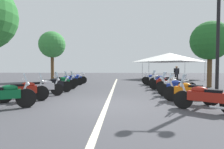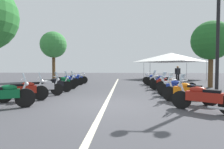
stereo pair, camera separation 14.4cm
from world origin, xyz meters
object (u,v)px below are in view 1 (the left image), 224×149
object	(u,v)px
motorcycle_right_row_2	(179,88)
event_tent	(169,57)
motorcycle_left_row_3	(54,84)
motorcycle_left_row_7	(75,79)
motorcycle_left_row_4	(61,82)
motorcycle_right_row_4	(165,83)
motorcycle_left_row_0	(4,95)
motorcycle_left_row_5	(64,81)
traffic_cone_0	(51,83)
motorcycle_left_row_1	(24,90)
motorcycle_right_row_6	(157,80)
bystander_0	(176,73)
roadside_tree_0	(52,45)
motorcycle_right_row_7	(153,79)
street_lamp_twin_globe	(218,15)
motorcycle_left_row_2	(44,87)
motorcycle_left_row_6	(71,80)
motorcycle_right_row_5	(163,81)
motorcycle_right_row_0	(204,97)
motorcycle_right_row_3	(175,85)
motorcycle_right_row_1	(189,91)
roadside_tree_1	(210,41)

from	to	relation	value
motorcycle_right_row_2	event_tent	size ratio (longest dim) A/B	0.29
motorcycle_left_row_3	motorcycle_left_row_7	distance (m)	5.24
motorcycle_left_row_4	motorcycle_right_row_4	distance (m)	6.58
motorcycle_left_row_0	motorcycle_left_row_5	bearing A→B (deg)	61.62
motorcycle_left_row_0	motorcycle_left_row_7	xyz separation A→B (m)	(9.20, 0.02, -0.02)
traffic_cone_0	motorcycle_left_row_1	bearing A→B (deg)	-168.97
motorcycle_right_row_6	bystander_0	xyz separation A→B (m)	(2.41, -2.24, 0.45)
traffic_cone_0	roadside_tree_0	world-z (taller)	roadside_tree_0
motorcycle_right_row_6	traffic_cone_0	xyz separation A→B (m)	(-1.49, 7.75, -0.17)
motorcycle_right_row_7	roadside_tree_0	world-z (taller)	roadside_tree_0
motorcycle_right_row_7	event_tent	distance (m)	7.89
motorcycle_left_row_4	motorcycle_left_row_5	bearing A→B (deg)	74.99
street_lamp_twin_globe	roadside_tree_0	bearing A→B (deg)	48.49
motorcycle_left_row_0	motorcycle_left_row_2	distance (m)	2.64
bystander_0	roadside_tree_0	world-z (taller)	roadside_tree_0
motorcycle_left_row_2	motorcycle_right_row_4	bearing A→B (deg)	-11.34
motorcycle_left_row_6	motorcycle_right_row_6	world-z (taller)	motorcycle_right_row_6
motorcycle_right_row_7	motorcycle_right_row_5	bearing A→B (deg)	120.96
roadside_tree_0	motorcycle_right_row_0	bearing A→B (deg)	-140.99
motorcycle_left_row_2	motorcycle_right_row_3	world-z (taller)	motorcycle_left_row_2
motorcycle_left_row_6	motorcycle_right_row_3	bearing A→B (deg)	-56.22
motorcycle_left_row_2	motorcycle_right_row_1	distance (m)	6.56
motorcycle_left_row_2	roadside_tree_0	bearing A→B (deg)	75.26
motorcycle_left_row_3	motorcycle_right_row_5	size ratio (longest dim) A/B	1.05
motorcycle_right_row_2	street_lamp_twin_globe	xyz separation A→B (m)	(-0.55, -1.43, 3.20)
motorcycle_right_row_6	motorcycle_left_row_6	bearing A→B (deg)	30.90
motorcycle_right_row_0	motorcycle_right_row_6	size ratio (longest dim) A/B	0.89
roadside_tree_0	event_tent	size ratio (longest dim) A/B	0.79
motorcycle_left_row_6	event_tent	bearing A→B (deg)	13.18
motorcycle_left_row_6	motorcycle_right_row_1	xyz separation A→B (m)	(-6.52, -6.64, 0.01)
motorcycle_right_row_1	motorcycle_left_row_6	bearing A→B (deg)	-10.05
motorcycle_left_row_6	motorcycle_right_row_4	distance (m)	7.17
motorcycle_left_row_5	motorcycle_right_row_2	world-z (taller)	motorcycle_right_row_2
motorcycle_left_row_0	motorcycle_left_row_6	xyz separation A→B (m)	(7.93, 0.05, -0.02)
traffic_cone_0	roadside_tree_1	bearing A→B (deg)	-86.34
motorcycle_left_row_3	event_tent	size ratio (longest dim) A/B	0.30
motorcycle_left_row_2	motorcycle_left_row_4	world-z (taller)	motorcycle_left_row_4
motorcycle_right_row_5	event_tent	size ratio (longest dim) A/B	0.29
motorcycle_left_row_4	motorcycle_right_row_2	world-z (taller)	same
motorcycle_right_row_1	bystander_0	xyz separation A→B (m)	(9.01, -2.30, 0.44)
motorcycle_left_row_7	traffic_cone_0	size ratio (longest dim) A/B	3.01
motorcycle_left_row_4	motorcycle_right_row_2	size ratio (longest dim) A/B	1.05
event_tent	traffic_cone_0	bearing A→B (deg)	131.39
motorcycle_left_row_3	motorcycle_right_row_4	bearing A→B (deg)	-16.02
motorcycle_right_row_3	motorcycle_right_row_4	bearing A→B (deg)	-50.73
street_lamp_twin_globe	roadside_tree_1	distance (m)	5.52
motorcycle_left_row_2	motorcycle_right_row_7	size ratio (longest dim) A/B	0.91
event_tent	street_lamp_twin_globe	bearing A→B (deg)	173.10
motorcycle_left_row_7	street_lamp_twin_globe	distance (m)	11.19
motorcycle_left_row_1	motorcycle_right_row_0	xyz separation A→B (m)	(-1.30, -6.68, -0.00)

